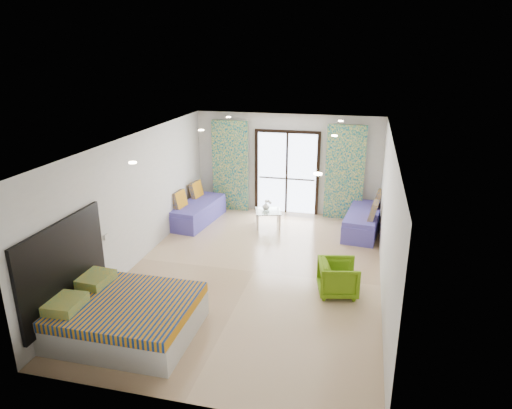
% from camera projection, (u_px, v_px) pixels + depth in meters
% --- Properties ---
extents(floor, '(5.00, 7.50, 0.01)m').
position_uv_depth(floor, '(254.00, 271.00, 9.29)').
color(floor, tan).
rests_on(floor, ground).
extents(ceiling, '(5.00, 7.50, 0.01)m').
position_uv_depth(ceiling, '(254.00, 140.00, 8.42)').
color(ceiling, silver).
rests_on(ceiling, ground).
extents(wall_back, '(5.00, 0.01, 2.70)m').
position_uv_depth(wall_back, '(287.00, 164.00, 12.30)').
color(wall_back, silver).
rests_on(wall_back, ground).
extents(wall_front, '(5.00, 0.01, 2.70)m').
position_uv_depth(wall_front, '(179.00, 311.00, 5.41)').
color(wall_front, silver).
rests_on(wall_front, ground).
extents(wall_left, '(0.01, 7.50, 2.70)m').
position_uv_depth(wall_left, '(137.00, 200.00, 9.41)').
color(wall_left, silver).
rests_on(wall_left, ground).
extents(wall_right, '(0.01, 7.50, 2.70)m').
position_uv_depth(wall_right, '(387.00, 220.00, 8.30)').
color(wall_right, silver).
rests_on(wall_right, ground).
extents(balcony_door, '(1.76, 0.08, 2.28)m').
position_uv_depth(balcony_door, '(287.00, 168.00, 12.31)').
color(balcony_door, black).
rests_on(balcony_door, floor).
extents(balcony_rail, '(1.52, 0.03, 0.04)m').
position_uv_depth(balcony_rail, '(287.00, 179.00, 12.42)').
color(balcony_rail, '#595451').
rests_on(balcony_rail, balcony_door).
extents(curtain_left, '(1.00, 0.10, 2.50)m').
position_uv_depth(curtain_left, '(230.00, 166.00, 12.52)').
color(curtain_left, beige).
rests_on(curtain_left, floor).
extents(curtain_right, '(1.00, 0.10, 2.50)m').
position_uv_depth(curtain_right, '(345.00, 173.00, 11.83)').
color(curtain_right, beige).
rests_on(curtain_right, floor).
extents(downlight_a, '(0.12, 0.12, 0.02)m').
position_uv_depth(downlight_a, '(133.00, 163.00, 6.90)').
color(downlight_a, '#FFE0B2').
rests_on(downlight_a, ceiling).
extents(downlight_b, '(0.12, 0.12, 0.02)m').
position_uv_depth(downlight_b, '(318.00, 174.00, 6.28)').
color(downlight_b, '#FFE0B2').
rests_on(downlight_b, ceiling).
extents(downlight_c, '(0.12, 0.12, 0.02)m').
position_uv_depth(downlight_c, '(201.00, 130.00, 9.66)').
color(downlight_c, '#FFE0B2').
rests_on(downlight_c, ceiling).
extents(downlight_d, '(0.12, 0.12, 0.02)m').
position_uv_depth(downlight_d, '(334.00, 136.00, 9.04)').
color(downlight_d, '#FFE0B2').
rests_on(downlight_d, ceiling).
extents(downlight_e, '(0.12, 0.12, 0.02)m').
position_uv_depth(downlight_e, '(228.00, 117.00, 11.50)').
color(downlight_e, '#FFE0B2').
rests_on(downlight_e, ceiling).
extents(downlight_f, '(0.12, 0.12, 0.02)m').
position_uv_depth(downlight_f, '(341.00, 121.00, 10.88)').
color(downlight_f, '#FFE0B2').
rests_on(downlight_f, ceiling).
extents(headboard, '(0.06, 2.10, 1.50)m').
position_uv_depth(headboard, '(64.00, 267.00, 7.17)').
color(headboard, black).
rests_on(headboard, floor).
extents(switch_plate, '(0.02, 0.10, 0.10)m').
position_uv_depth(switch_plate, '(106.00, 237.00, 8.32)').
color(switch_plate, silver).
rests_on(switch_plate, wall_left).
extents(bed, '(2.13, 1.73, 0.73)m').
position_uv_depth(bed, '(125.00, 316.00, 7.19)').
color(bed, silver).
rests_on(bed, floor).
extents(daybed_left, '(0.97, 1.99, 0.95)m').
position_uv_depth(daybed_left, '(197.00, 211.00, 11.88)').
color(daybed_left, '#5048AD').
rests_on(daybed_left, floor).
extents(daybed_right, '(0.97, 2.01, 0.96)m').
position_uv_depth(daybed_right, '(364.00, 220.00, 11.23)').
color(daybed_right, '#5048AD').
rests_on(daybed_right, floor).
extents(coffee_table, '(0.78, 0.78, 0.73)m').
position_uv_depth(coffee_table, '(268.00, 212.00, 11.56)').
color(coffee_table, silver).
rests_on(coffee_table, floor).
extents(vase, '(0.23, 0.23, 0.19)m').
position_uv_depth(vase, '(266.00, 206.00, 11.59)').
color(vase, white).
rests_on(vase, coffee_table).
extents(armchair, '(0.77, 0.81, 0.71)m').
position_uv_depth(armchair, '(338.00, 276.00, 8.35)').
color(armchair, '#649413').
rests_on(armchair, floor).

